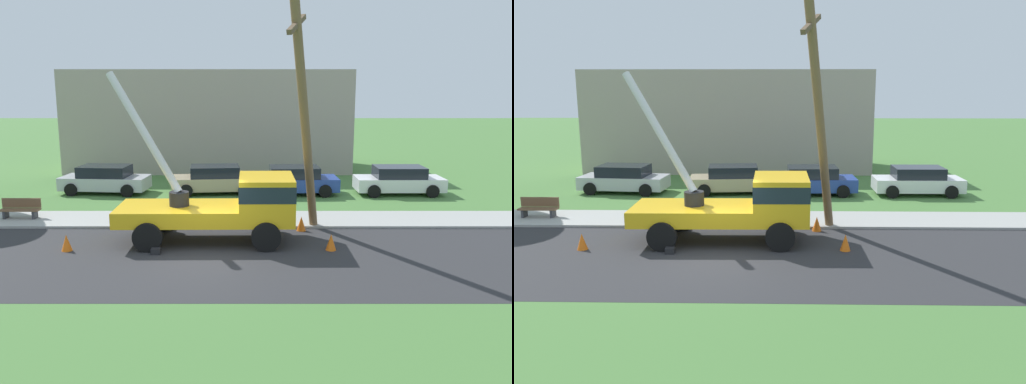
# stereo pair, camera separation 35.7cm
# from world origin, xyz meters

# --- Properties ---
(ground_plane) EXTENTS (120.00, 120.00, 0.00)m
(ground_plane) POSITION_xyz_m (0.00, 12.00, 0.00)
(ground_plane) COLOR #477538
(road_asphalt) EXTENTS (80.00, 7.09, 0.01)m
(road_asphalt) POSITION_xyz_m (0.00, 0.00, 0.00)
(road_asphalt) COLOR #2B2B2D
(road_asphalt) RESTS_ON ground
(sidewalk_strip) EXTENTS (80.00, 2.52, 0.10)m
(sidewalk_strip) POSITION_xyz_m (0.00, 4.80, 0.05)
(sidewalk_strip) COLOR #9E9E99
(sidewalk_strip) RESTS_ON ground
(utility_truck) EXTENTS (6.79, 3.20, 5.98)m
(utility_truck) POSITION_xyz_m (0.70, 1.97, 1.41)
(utility_truck) COLOR gold
(utility_truck) RESTS_ON ground
(leaning_utility_pole) EXTENTS (1.57, 3.74, 8.50)m
(leaning_utility_pole) POSITION_xyz_m (3.33, 2.30, 4.34)
(leaning_utility_pole) COLOR brown
(leaning_utility_pole) RESTS_ON ground
(traffic_cone_ahead) EXTENTS (0.36, 0.36, 0.56)m
(traffic_cone_ahead) POSITION_xyz_m (4.17, 0.88, 0.28)
(traffic_cone_ahead) COLOR orange
(traffic_cone_ahead) RESTS_ON ground
(traffic_cone_behind) EXTENTS (0.36, 0.36, 0.56)m
(traffic_cone_behind) POSITION_xyz_m (-4.75, 0.80, 0.28)
(traffic_cone_behind) COLOR orange
(traffic_cone_behind) RESTS_ON ground
(traffic_cone_curbside) EXTENTS (0.36, 0.36, 0.56)m
(traffic_cone_curbside) POSITION_xyz_m (3.36, 3.27, 0.28)
(traffic_cone_curbside) COLOR orange
(traffic_cone_curbside) RESTS_ON ground
(parked_sedan_silver) EXTENTS (4.54, 2.27, 1.42)m
(parked_sedan_silver) POSITION_xyz_m (-6.15, 10.42, 0.71)
(parked_sedan_silver) COLOR #B7B7BF
(parked_sedan_silver) RESTS_ON ground
(parked_sedan_tan) EXTENTS (4.54, 2.27, 1.42)m
(parked_sedan_tan) POSITION_xyz_m (-0.47, 10.38, 0.71)
(parked_sedan_tan) COLOR tan
(parked_sedan_tan) RESTS_ON ground
(parked_sedan_blue) EXTENTS (4.48, 2.15, 1.42)m
(parked_sedan_blue) POSITION_xyz_m (3.58, 10.13, 0.71)
(parked_sedan_blue) COLOR #263F99
(parked_sedan_blue) RESTS_ON ground
(parked_sedan_white) EXTENTS (4.41, 2.04, 1.42)m
(parked_sedan_white) POSITION_xyz_m (8.93, 10.15, 0.71)
(parked_sedan_white) COLOR silver
(parked_sedan_white) RESTS_ON ground
(park_bench) EXTENTS (1.60, 0.45, 0.90)m
(park_bench) POSITION_xyz_m (-8.08, 4.87, 0.46)
(park_bench) COLOR brown
(park_bench) RESTS_ON ground
(lowrise_building_backdrop) EXTENTS (18.00, 6.00, 6.40)m
(lowrise_building_backdrop) POSITION_xyz_m (-1.40, 18.77, 3.20)
(lowrise_building_backdrop) COLOR #A5998C
(lowrise_building_backdrop) RESTS_ON ground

